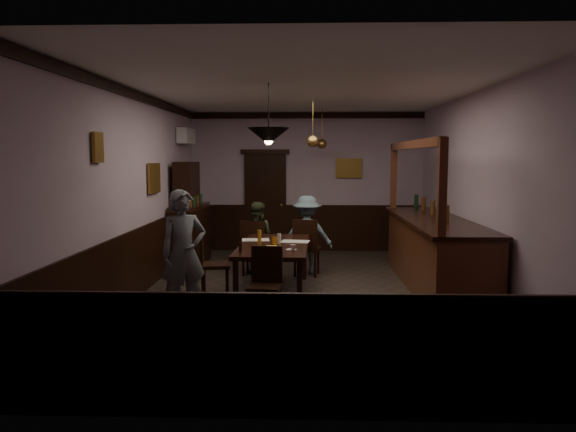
{
  "coord_description": "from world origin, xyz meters",
  "views": [
    {
      "loc": [
        0.01,
        -8.18,
        2.04
      ],
      "look_at": [
        -0.28,
        0.25,
        1.15
      ],
      "focal_mm": 35.0,
      "sensor_mm": 36.0,
      "label": 1
    }
  ],
  "objects_px": {
    "dining_table": "(274,248)",
    "person_seated_right": "(307,235)",
    "chair_far_right": "(306,245)",
    "pendant_iron": "(269,136)",
    "chair_far_left": "(254,245)",
    "coffee_cup": "(293,247)",
    "pendant_brass_far": "(322,144)",
    "person_seated_left": "(256,237)",
    "pendant_brass_mid": "(313,141)",
    "bar_counter": "(434,251)",
    "chair_side": "(209,260)",
    "sideboard": "(190,224)",
    "person_standing": "(184,253)",
    "chair_near": "(266,280)",
    "soda_can": "(275,241)"
  },
  "relations": [
    {
      "from": "chair_far_left",
      "to": "person_standing",
      "type": "distance_m",
      "value": 2.61
    },
    {
      "from": "chair_near",
      "to": "chair_far_left",
      "type": "bearing_deg",
      "value": 104.45
    },
    {
      "from": "chair_near",
      "to": "person_seated_right",
      "type": "bearing_deg",
      "value": 85.56
    },
    {
      "from": "chair_far_left",
      "to": "soda_can",
      "type": "bearing_deg",
      "value": 114.59
    },
    {
      "from": "chair_side",
      "to": "person_seated_right",
      "type": "distance_m",
      "value": 2.24
    },
    {
      "from": "chair_far_right",
      "to": "pendant_iron",
      "type": "distance_m",
      "value": 2.76
    },
    {
      "from": "dining_table",
      "to": "person_seated_right",
      "type": "height_order",
      "value": "person_seated_right"
    },
    {
      "from": "person_standing",
      "to": "soda_can",
      "type": "relative_size",
      "value": 13.58
    },
    {
      "from": "chair_far_right",
      "to": "pendant_iron",
      "type": "height_order",
      "value": "pendant_iron"
    },
    {
      "from": "chair_far_left",
      "to": "pendant_iron",
      "type": "height_order",
      "value": "pendant_iron"
    },
    {
      "from": "pendant_brass_far",
      "to": "chair_far_left",
      "type": "bearing_deg",
      "value": -123.55
    },
    {
      "from": "dining_table",
      "to": "chair_far_left",
      "type": "relative_size",
      "value": 2.32
    },
    {
      "from": "chair_side",
      "to": "pendant_brass_far",
      "type": "height_order",
      "value": "pendant_brass_far"
    },
    {
      "from": "person_seated_right",
      "to": "bar_counter",
      "type": "bearing_deg",
      "value": 154.35
    },
    {
      "from": "chair_far_right",
      "to": "pendant_iron",
      "type": "relative_size",
      "value": 1.23
    },
    {
      "from": "pendant_brass_far",
      "to": "chair_far_right",
      "type": "bearing_deg",
      "value": -99.5
    },
    {
      "from": "dining_table",
      "to": "person_standing",
      "type": "relative_size",
      "value": 1.37
    },
    {
      "from": "chair_far_right",
      "to": "bar_counter",
      "type": "relative_size",
      "value": 0.24
    },
    {
      "from": "person_seated_right",
      "to": "pendant_brass_mid",
      "type": "height_order",
      "value": "pendant_brass_mid"
    },
    {
      "from": "chair_near",
      "to": "pendant_brass_far",
      "type": "bearing_deg",
      "value": 85.47
    },
    {
      "from": "person_standing",
      "to": "chair_side",
      "type": "bearing_deg",
      "value": 50.95
    },
    {
      "from": "chair_far_left",
      "to": "person_standing",
      "type": "height_order",
      "value": "person_standing"
    },
    {
      "from": "chair_far_left",
      "to": "coffee_cup",
      "type": "height_order",
      "value": "chair_far_left"
    },
    {
      "from": "chair_far_left",
      "to": "person_seated_right",
      "type": "bearing_deg",
      "value": -157.86
    },
    {
      "from": "person_seated_left",
      "to": "pendant_iron",
      "type": "xyz_separation_m",
      "value": [
        0.39,
        -2.36,
        1.68
      ]
    },
    {
      "from": "bar_counter",
      "to": "pendant_iron",
      "type": "distance_m",
      "value": 3.29
    },
    {
      "from": "chair_near",
      "to": "person_seated_right",
      "type": "relative_size",
      "value": 0.67
    },
    {
      "from": "dining_table",
      "to": "person_standing",
      "type": "xyz_separation_m",
      "value": [
        -1.08,
        -1.22,
        0.13
      ]
    },
    {
      "from": "soda_can",
      "to": "person_seated_right",
      "type": "bearing_deg",
      "value": 73.47
    },
    {
      "from": "chair_side",
      "to": "person_standing",
      "type": "height_order",
      "value": "person_standing"
    },
    {
      "from": "coffee_cup",
      "to": "pendant_brass_mid",
      "type": "bearing_deg",
      "value": 82.81
    },
    {
      "from": "chair_far_right",
      "to": "person_seated_right",
      "type": "distance_m",
      "value": 0.31
    },
    {
      "from": "person_standing",
      "to": "sideboard",
      "type": "xyz_separation_m",
      "value": [
        -0.65,
        3.44,
        -0.03
      ]
    },
    {
      "from": "chair_far_left",
      "to": "chair_near",
      "type": "distance_m",
      "value": 2.64
    },
    {
      "from": "dining_table",
      "to": "sideboard",
      "type": "xyz_separation_m",
      "value": [
        -1.73,
        2.22,
        0.1
      ]
    },
    {
      "from": "chair_side",
      "to": "soda_can",
      "type": "xyz_separation_m",
      "value": [
        0.95,
        0.13,
        0.27
      ]
    },
    {
      "from": "soda_can",
      "to": "pendant_iron",
      "type": "distance_m",
      "value": 1.67
    },
    {
      "from": "chair_far_right",
      "to": "coffee_cup",
      "type": "distance_m",
      "value": 1.87
    },
    {
      "from": "person_seated_left",
      "to": "coffee_cup",
      "type": "bearing_deg",
      "value": 115.58
    },
    {
      "from": "pendant_brass_mid",
      "to": "person_standing",
      "type": "bearing_deg",
      "value": -123.72
    },
    {
      "from": "dining_table",
      "to": "chair_far_right",
      "type": "height_order",
      "value": "chair_far_right"
    },
    {
      "from": "pendant_brass_far",
      "to": "person_seated_left",
      "type": "bearing_deg",
      "value": -127.75
    },
    {
      "from": "dining_table",
      "to": "pendant_brass_mid",
      "type": "bearing_deg",
      "value": 65.42
    },
    {
      "from": "person_seated_left",
      "to": "pendant_iron",
      "type": "relative_size",
      "value": 1.57
    },
    {
      "from": "dining_table",
      "to": "chair_near",
      "type": "xyz_separation_m",
      "value": [
        -0.03,
        -1.32,
        -0.18
      ]
    },
    {
      "from": "chair_side",
      "to": "sideboard",
      "type": "xyz_separation_m",
      "value": [
        -0.8,
        2.41,
        0.24
      ]
    },
    {
      "from": "bar_counter",
      "to": "chair_far_left",
      "type": "bearing_deg",
      "value": 164.53
    },
    {
      "from": "chair_far_left",
      "to": "chair_near",
      "type": "bearing_deg",
      "value": 105.16
    },
    {
      "from": "person_seated_left",
      "to": "bar_counter",
      "type": "height_order",
      "value": "bar_counter"
    },
    {
      "from": "chair_far_left",
      "to": "chair_side",
      "type": "distance_m",
      "value": 1.56
    }
  ]
}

